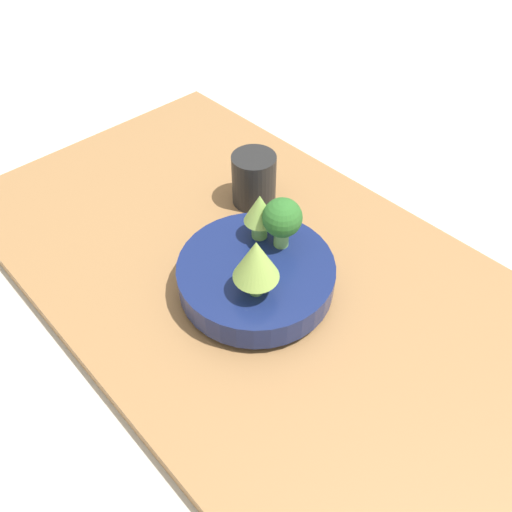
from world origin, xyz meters
The scene contains 7 objects.
ground_plane centered at (0.00, 0.00, 0.00)m, with size 6.00×6.00×0.00m, color beige.
table centered at (0.00, 0.00, 0.02)m, with size 1.15×0.62×0.03m.
bowl centered at (0.01, -0.03, 0.07)m, with size 0.25×0.25×0.06m.
romanesco_piece_near centered at (0.04, -0.07, 0.16)m, with size 0.07×0.07×0.10m.
romanesco_piece_far centered at (-0.04, 0.01, 0.14)m, with size 0.05×0.05×0.08m.
broccoli_floret_back centered at (0.00, 0.03, 0.15)m, with size 0.06×0.06×0.09m.
cup centered at (-0.16, 0.12, 0.08)m, with size 0.08×0.08×0.10m.
Camera 1 is at (0.38, -0.39, 0.65)m, focal length 35.00 mm.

